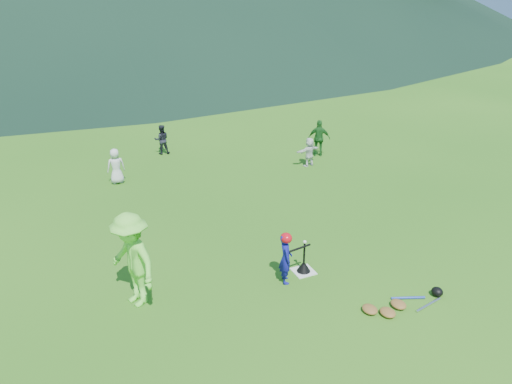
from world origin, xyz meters
TOP-DOWN VIEW (x-y plane):
  - ground at (0.00, 0.00)m, footprint 120.00×120.00m
  - home_plate at (0.00, 0.00)m, footprint 0.45×0.45m
  - baseball at (0.00, 0.00)m, footprint 0.08×0.08m
  - batter_child at (-0.53, -0.16)m, footprint 0.37×0.46m
  - adult_coach at (-3.54, 0.39)m, footprint 1.12×1.42m
  - fielder_a at (-2.76, 6.81)m, footprint 0.54×0.36m
  - fielder_b at (-0.78, 8.93)m, footprint 0.57×0.48m
  - fielder_c at (4.22, 6.42)m, footprint 0.81×0.68m
  - fielder_d at (3.40, 5.68)m, footprint 0.95×0.44m
  - batting_tee at (0.00, 0.00)m, footprint 0.30×0.30m
  - batter_gear at (-0.51, -0.16)m, footprint 0.73×0.26m
  - equipment_pile at (1.06, -1.87)m, footprint 1.80×0.60m
  - outfield_fence at (0.00, 28.00)m, footprint 70.07×0.08m

SIDE VIEW (x-z plane):
  - ground at x=0.00m, z-range 0.00..0.00m
  - home_plate at x=0.00m, z-range 0.00..0.02m
  - equipment_pile at x=1.06m, z-range -0.03..0.16m
  - batting_tee at x=0.00m, z-range -0.21..0.47m
  - fielder_d at x=3.40m, z-range 0.00..0.98m
  - fielder_b at x=-0.78m, z-range 0.00..1.07m
  - fielder_a at x=-2.76m, z-range 0.00..1.10m
  - batter_child at x=-0.53m, z-range 0.00..1.11m
  - fielder_c at x=4.22m, z-range 0.00..1.30m
  - outfield_fence at x=0.00m, z-range 0.03..1.36m
  - baseball at x=0.00m, z-range 0.70..0.78m
  - adult_coach at x=-3.54m, z-range 0.00..1.93m
  - batter_gear at x=-0.51m, z-range 0.77..1.24m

